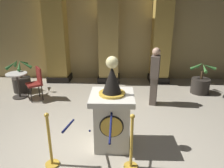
% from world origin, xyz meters
% --- Properties ---
extents(ground_plane, '(10.33, 10.33, 0.00)m').
position_xyz_m(ground_plane, '(0.00, 0.00, 0.00)').
color(ground_plane, '#B2A893').
extents(back_wall, '(10.33, 0.16, 3.74)m').
position_xyz_m(back_wall, '(0.00, 4.39, 1.87)').
color(back_wall, tan).
rests_on(back_wall, ground_plane).
extents(pedestal_clock, '(0.80, 0.80, 1.79)m').
position_xyz_m(pedestal_clock, '(0.22, 0.03, 0.68)').
color(pedestal_clock, beige).
rests_on(pedestal_clock, ground_plane).
extents(stanchion_near, '(0.24, 0.24, 1.01)m').
position_xyz_m(stanchion_near, '(-0.80, -0.57, 0.35)').
color(stanchion_near, gold).
rests_on(stanchion_near, ground_plane).
extents(stanchion_far, '(0.24, 0.24, 1.02)m').
position_xyz_m(stanchion_far, '(0.56, -0.59, 0.35)').
color(stanchion_far, gold).
rests_on(stanchion_far, ground_plane).
extents(velvet_rope, '(0.73, 0.70, 0.22)m').
position_xyz_m(velvet_rope, '(-0.12, -0.58, 0.79)').
color(velvet_rope, '#141947').
extents(column_left, '(0.84, 0.84, 3.59)m').
position_xyz_m(column_left, '(-1.84, 4.01, 1.78)').
color(column_left, black).
rests_on(column_left, ground_plane).
extents(column_right, '(0.74, 0.74, 3.59)m').
position_xyz_m(column_right, '(1.84, 4.01, 1.78)').
color(column_right, black).
rests_on(column_right, ground_plane).
extents(column_centre_rear, '(0.83, 0.83, 3.59)m').
position_xyz_m(column_centre_rear, '(0.00, 4.01, 1.78)').
color(column_centre_rear, black).
rests_on(column_centre_rear, ground_plane).
extents(potted_palm_left, '(0.78, 0.81, 1.10)m').
position_xyz_m(potted_palm_left, '(-2.78, 2.85, 0.32)').
color(potted_palm_left, '#2D2823').
rests_on(potted_palm_left, ground_plane).
extents(potted_palm_right, '(0.78, 0.76, 1.02)m').
position_xyz_m(potted_palm_right, '(2.96, 2.85, 0.30)').
color(potted_palm_right, '#2D2823').
rests_on(potted_palm_right, ground_plane).
extents(bystander_guest, '(0.31, 0.40, 1.60)m').
position_xyz_m(bystander_guest, '(1.33, 1.98, 0.85)').
color(bystander_guest, brown).
rests_on(bystander_guest, ground_plane).
extents(cafe_table, '(0.60, 0.60, 0.76)m').
position_xyz_m(cafe_table, '(-2.65, 2.33, 0.49)').
color(cafe_table, '#332D28').
rests_on(cafe_table, ground_plane).
extents(cafe_chair_red, '(0.56, 0.56, 0.96)m').
position_xyz_m(cafe_chair_red, '(-2.04, 2.23, 0.57)').
color(cafe_chair_red, black).
rests_on(cafe_chair_red, ground_plane).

